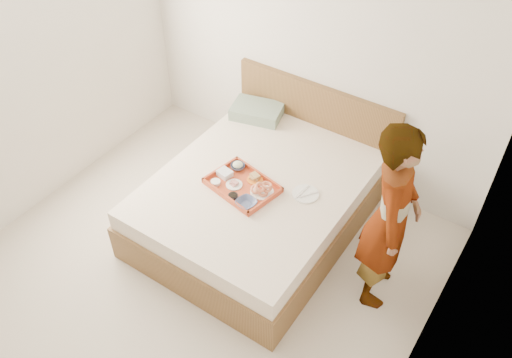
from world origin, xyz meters
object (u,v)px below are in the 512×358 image
Objects in this scene: bed at (258,203)px; dinner_plate at (306,194)px; tray at (242,185)px; person at (390,218)px.

dinner_plate is (0.42, 0.08, 0.27)m from bed.
tray reaches higher than bed.
bed is 9.09× the size of dinner_plate.
bed is 3.58× the size of tray.
tray is at bearing 78.03° from person.
bed is at bearing 78.60° from tray.
dinner_plate is at bearing 36.20° from tray.
bed is at bearing 71.36° from person.
person is at bearing -2.42° from bed.
person is (1.22, 0.09, 0.25)m from tray.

